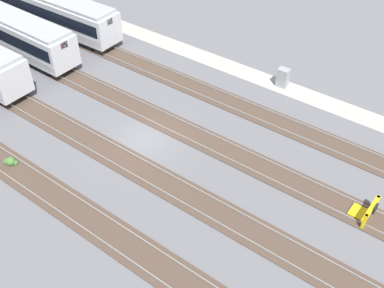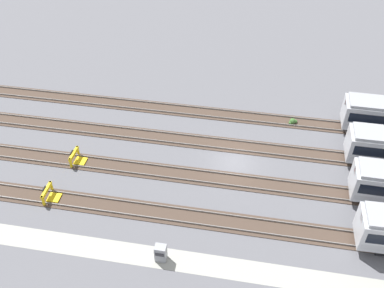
# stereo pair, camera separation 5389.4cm
# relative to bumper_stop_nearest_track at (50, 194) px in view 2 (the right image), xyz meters

# --- Properties ---
(ground_plane) EXTENTS (400.00, 400.00, 0.00)m
(ground_plane) POSITION_rel_bumper_stop_nearest_track_xyz_m (15.81, 7.48, -0.51)
(ground_plane) COLOR #5B5B60
(service_walkway) EXTENTS (54.00, 2.00, 0.01)m
(service_walkway) POSITION_rel_bumper_stop_nearest_track_xyz_m (15.81, -4.49, -0.51)
(service_walkway) COLOR #9E9E93
(service_walkway) RESTS_ON ground
(rail_track_nearest) EXTENTS (90.00, 2.23, 0.21)m
(rail_track_nearest) POSITION_rel_bumper_stop_nearest_track_xyz_m (15.81, -0.00, -0.47)
(rail_track_nearest) COLOR #47382D
(rail_track_nearest) RESTS_ON ground
(rail_track_near_inner) EXTENTS (90.00, 2.24, 0.21)m
(rail_track_near_inner) POSITION_rel_bumper_stop_nearest_track_xyz_m (15.81, 4.99, -0.47)
(rail_track_near_inner) COLOR #47382D
(rail_track_near_inner) RESTS_ON ground
(rail_track_middle) EXTENTS (90.00, 2.24, 0.21)m
(rail_track_middle) POSITION_rel_bumper_stop_nearest_track_xyz_m (15.81, 9.98, -0.47)
(rail_track_middle) COLOR #47382D
(rail_track_middle) RESTS_ON ground
(rail_track_far_inner) EXTENTS (90.00, 2.23, 0.21)m
(rail_track_far_inner) POSITION_rel_bumper_stop_nearest_track_xyz_m (15.81, 14.96, -0.47)
(rail_track_far_inner) COLOR #47382D
(rail_track_far_inner) RESTS_ON ground
(bumper_stop_nearest_track) EXTENTS (1.35, 2.00, 1.22)m
(bumper_stop_nearest_track) POSITION_rel_bumper_stop_nearest_track_xyz_m (0.00, 0.00, 0.00)
(bumper_stop_nearest_track) COLOR gold
(bumper_stop_nearest_track) RESTS_ON ground
(bumper_stop_near_inner_track) EXTENTS (1.36, 2.01, 1.22)m
(bumper_stop_near_inner_track) POSITION_rel_bumper_stop_nearest_track_xyz_m (0.62, 4.98, 0.00)
(bumper_stop_near_inner_track) COLOR gold
(bumper_stop_near_inner_track) RESTS_ON ground
(electrical_cabinet) EXTENTS (0.90, 0.73, 1.60)m
(electrical_cabinet) POSITION_rel_bumper_stop_nearest_track_xyz_m (11.23, -4.57, 0.29)
(electrical_cabinet) COLOR gray
(electrical_cabinet) RESTS_ON ground
(weed_clump) EXTENTS (0.92, 0.70, 0.64)m
(weed_clump) POSITION_rel_bumper_stop_nearest_track_xyz_m (21.39, 14.77, -0.27)
(weed_clump) COLOR #427033
(weed_clump) RESTS_ON ground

